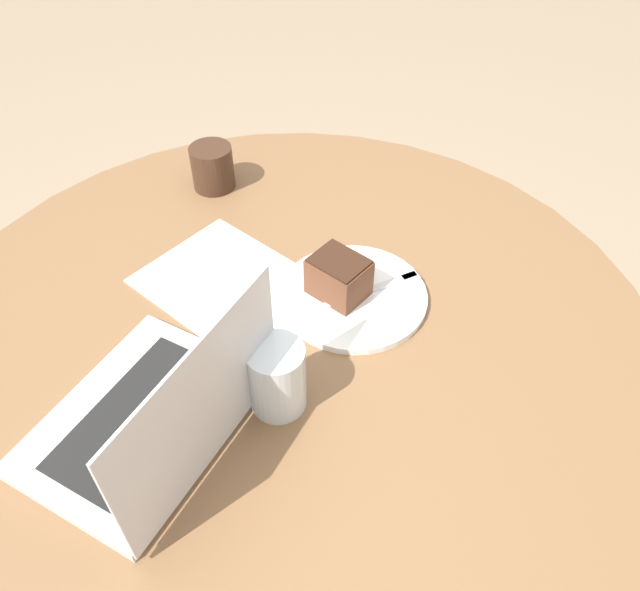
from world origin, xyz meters
The scene contains 9 objects.
ground_plane centered at (0.00, 0.00, 0.00)m, with size 12.00×12.00×0.00m, color gray.
dining_table centered at (0.00, 0.00, 0.61)m, with size 1.18×1.18×0.76m.
paper_document centered at (-0.13, -0.03, 0.76)m, with size 0.36×0.30×0.00m.
plate centered at (0.00, 0.13, 0.77)m, with size 0.24×0.24×0.01m.
cake_slice centered at (-0.01, 0.11, 0.81)m, with size 0.11×0.09×0.07m.
fork centered at (0.01, 0.18, 0.77)m, with size 0.04×0.17×0.00m.
coffee_glass centered at (-0.41, 0.07, 0.80)m, with size 0.08×0.08×0.09m.
water_glass centered at (0.12, -0.08, 0.82)m, with size 0.08×0.08×0.11m.
laptop centered at (0.08, -0.24, 0.80)m, with size 0.36×0.38×0.23m.
Camera 1 is at (0.59, -0.30, 1.49)m, focal length 35.00 mm.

